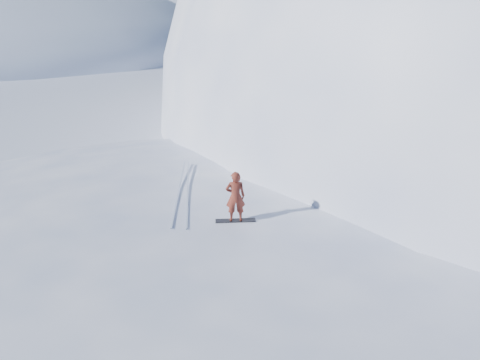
{
  "coord_description": "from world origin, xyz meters",
  "views": [
    {
      "loc": [
        3.42,
        -10.01,
        9.8
      ],
      "look_at": [
        1.26,
        3.7,
        3.5
      ],
      "focal_mm": 32.0,
      "sensor_mm": 36.0,
      "label": 1
    }
  ],
  "objects": [
    {
      "name": "ground",
      "position": [
        0.0,
        0.0,
        0.0
      ],
      "size": [
        400.0,
        400.0,
        0.0
      ],
      "primitive_type": "plane",
      "color": "white",
      "rests_on": "ground"
    },
    {
      "name": "near_ridge",
      "position": [
        1.0,
        3.0,
        0.0
      ],
      "size": [
        36.0,
        28.0,
        4.8
      ],
      "primitive_type": "ellipsoid",
      "color": "white",
      "rests_on": "ground"
    },
    {
      "name": "peak_shoulder",
      "position": [
        10.0,
        20.0,
        0.0
      ],
      "size": [
        28.0,
        24.0,
        18.0
      ],
      "primitive_type": "ellipsoid",
      "color": "white",
      "rests_on": "ground"
    },
    {
      "name": "far_ridge_c",
      "position": [
        -40.0,
        110.0,
        0.0
      ],
      "size": [
        140.0,
        90.0,
        36.0
      ],
      "primitive_type": "ellipsoid",
      "color": "white",
      "rests_on": "ground"
    },
    {
      "name": "wind_bumps",
      "position": [
        -0.56,
        2.12,
        0.0
      ],
      "size": [
        16.0,
        14.4,
        1.0
      ],
      "color": "white",
      "rests_on": "ground"
    },
    {
      "name": "snowboard",
      "position": [
        1.26,
        2.7,
        2.41
      ],
      "size": [
        1.41,
        0.56,
        0.02
      ],
      "primitive_type": "cube",
      "rotation": [
        0.0,
        0.0,
        0.22
      ],
      "color": "black",
      "rests_on": "near_ridge"
    },
    {
      "name": "snowboarder",
      "position": [
        1.26,
        2.7,
        3.33
      ],
      "size": [
        0.74,
        0.57,
        1.82
      ],
      "primitive_type": "imported",
      "rotation": [
        0.0,
        0.0,
        3.36
      ],
      "color": "maroon",
      "rests_on": "snowboard"
    },
    {
      "name": "board_tracks",
      "position": [
        -1.2,
        4.78,
        2.42
      ],
      "size": [
        1.76,
        5.9,
        0.04
      ],
      "color": "silver",
      "rests_on": "ground"
    }
  ]
}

